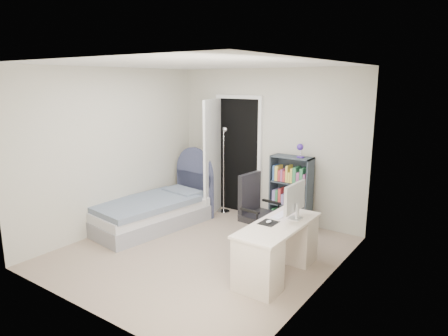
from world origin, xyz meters
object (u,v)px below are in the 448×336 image
Objects in this scene: bed at (155,210)px; bookcase at (291,195)px; desk at (278,246)px; office_chair at (257,209)px; floor_lamp at (224,178)px; nightstand at (192,185)px.

bed is 2.18m from bookcase.
bed is at bearing 171.80° from desk.
bed is 1.88× the size of office_chair.
floor_lamp reaches higher than office_chair.
office_chair is (2.07, -1.11, 0.22)m from nightstand.
bookcase is 1.03× the size of desk.
desk is 0.78m from office_chair.
bookcase is at bearing 90.08° from office_chair.
nightstand is at bearing 151.73° from office_chair.
nightstand is 0.42× the size of desk.
bookcase is at bearing -1.40° from nightstand.
desk reaches higher than office_chair.
desk is 1.25× the size of office_chair.
bookcase is (1.28, 0.01, -0.10)m from floor_lamp.
floor_lamp is at bearing -179.36° from bookcase.
floor_lamp is (0.79, -0.06, 0.26)m from nightstand.
nightstand is 2.36m from office_chair.
desk reaches higher than nightstand.
bookcase reaches higher than desk.
floor_lamp is 1.28m from bookcase.
bookcase reaches higher than bed.
office_chair is (0.00, -1.06, 0.06)m from bookcase.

